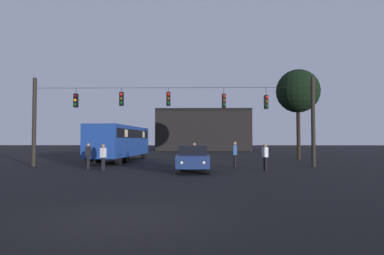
{
  "coord_description": "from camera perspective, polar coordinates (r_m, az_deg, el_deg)",
  "views": [
    {
      "loc": [
        1.8,
        -8.05,
        1.85
      ],
      "look_at": [
        1.25,
        20.14,
        2.87
      ],
      "focal_mm": 31.72,
      "sensor_mm": 36.0,
      "label": 1
    }
  ],
  "objects": [
    {
      "name": "ground_plane",
      "position": [
        32.65,
        -2.06,
        -5.33
      ],
      "size": [
        168.0,
        168.0,
        0.0
      ],
      "primitive_type": "plane",
      "color": "black",
      "rests_on": "ground"
    },
    {
      "name": "overhead_signal_span",
      "position": [
        23.51,
        -3.39,
        2.27
      ],
      "size": [
        19.63,
        0.44,
        6.19
      ],
      "color": "black",
      "rests_on": "ground"
    },
    {
      "name": "city_bus",
      "position": [
        29.84,
        -11.93,
        -2.01
      ],
      "size": [
        3.17,
        11.13,
        3.0
      ],
      "color": "navy",
      "rests_on": "ground"
    },
    {
      "name": "car_near_right",
      "position": [
        19.79,
        0.09,
        -5.13
      ],
      "size": [
        1.89,
        4.37,
        1.52
      ],
      "color": "navy",
      "rests_on": "ground"
    },
    {
      "name": "pedestrian_crossing_left",
      "position": [
        22.52,
        7.21,
        -4.27
      ],
      "size": [
        0.25,
        0.37,
        1.73
      ],
      "color": "black",
      "rests_on": "ground"
    },
    {
      "name": "pedestrian_crossing_center",
      "position": [
        23.43,
        0.39,
        -4.34
      ],
      "size": [
        0.29,
        0.39,
        1.64
      ],
      "color": "black",
      "rests_on": "ground"
    },
    {
      "name": "pedestrian_crossing_right",
      "position": [
        21.3,
        -14.71,
        -4.62
      ],
      "size": [
        0.32,
        0.41,
        1.57
      ],
      "color": "black",
      "rests_on": "ground"
    },
    {
      "name": "pedestrian_near_bus",
      "position": [
        23.08,
        -14.81,
        -4.44
      ],
      "size": [
        0.36,
        0.42,
        1.56
      ],
      "color": "black",
      "rests_on": "ground"
    },
    {
      "name": "pedestrian_trailing",
      "position": [
        22.3,
        -17.06,
        -4.38
      ],
      "size": [
        0.28,
        0.38,
        1.63
      ],
      "color": "black",
      "rests_on": "ground"
    },
    {
      "name": "pedestrian_far_side",
      "position": [
        21.01,
        12.19,
        -4.59
      ],
      "size": [
        0.33,
        0.41,
        1.62
      ],
      "color": "black",
      "rests_on": "ground"
    },
    {
      "name": "corner_building",
      "position": [
        61.94,
        1.86,
        -0.52
      ],
      "size": [
        15.97,
        12.85,
        7.09
      ],
      "color": "black",
      "rests_on": "ground"
    },
    {
      "name": "tree_left_silhouette",
      "position": [
        33.84,
        17.39,
        5.81
      ],
      "size": [
        4.1,
        4.1,
        8.53
      ],
      "color": "black",
      "rests_on": "ground"
    }
  ]
}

